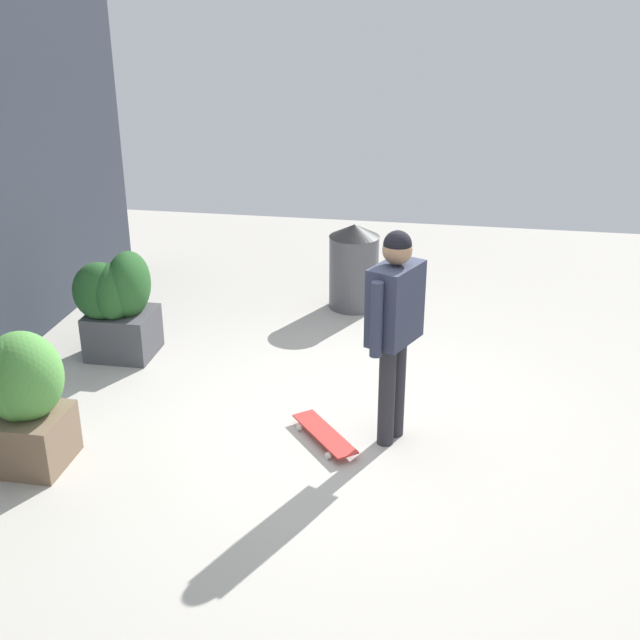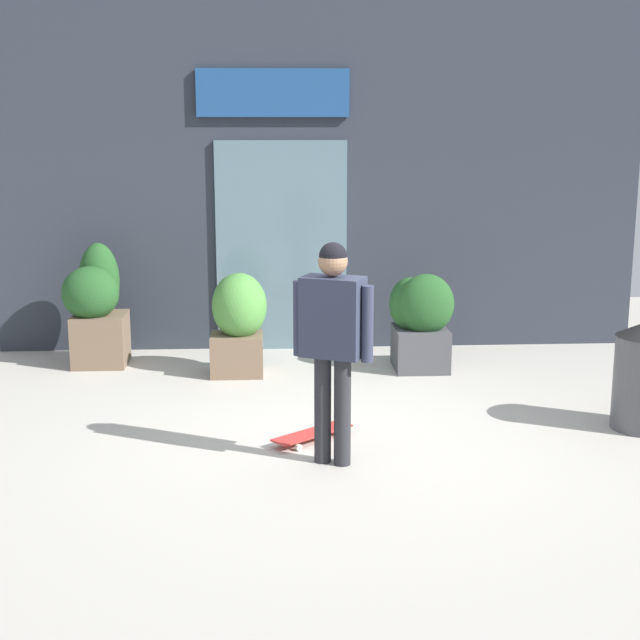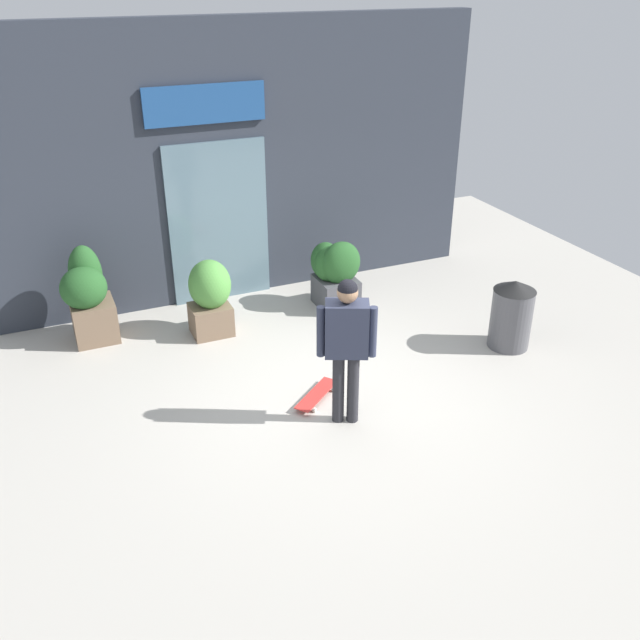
# 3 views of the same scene
# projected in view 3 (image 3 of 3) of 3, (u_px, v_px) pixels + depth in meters

# --- Properties ---
(ground_plane) EXTENTS (12.00, 12.00, 0.00)m
(ground_plane) POSITION_uv_depth(u_px,v_px,m) (336.00, 397.00, 8.13)
(ground_plane) COLOR #B2ADA3
(building_facade) EXTENTS (7.27, 0.31, 3.95)m
(building_facade) POSITION_uv_depth(u_px,v_px,m) (240.00, 165.00, 9.94)
(building_facade) COLOR #2D333D
(building_facade) RESTS_ON ground_plane
(skateboarder) EXTENTS (0.59, 0.42, 1.71)m
(skateboarder) POSITION_uv_depth(u_px,v_px,m) (347.00, 337.00, 7.24)
(skateboarder) COLOR #28282D
(skateboarder) RESTS_ON ground_plane
(skateboard) EXTENTS (0.70, 0.61, 0.08)m
(skateboard) POSITION_uv_depth(u_px,v_px,m) (317.00, 395.00, 8.06)
(skateboard) COLOR red
(skateboard) RESTS_ON ground_plane
(planter_box_left) EXTENTS (0.66, 0.70, 1.03)m
(planter_box_left) POSITION_uv_depth(u_px,v_px,m) (334.00, 271.00, 10.05)
(planter_box_left) COLOR #47474C
(planter_box_left) RESTS_ON ground_plane
(planter_box_right) EXTENTS (0.58, 0.59, 1.05)m
(planter_box_right) POSITION_uv_depth(u_px,v_px,m) (210.00, 292.00, 9.29)
(planter_box_right) COLOR brown
(planter_box_right) RESTS_ON ground_plane
(planter_box_mid) EXTENTS (0.65, 0.65, 1.30)m
(planter_box_mid) POSITION_uv_depth(u_px,v_px,m) (88.00, 296.00, 9.11)
(planter_box_mid) COLOR brown
(planter_box_mid) RESTS_ON ground_plane
(trash_bin) EXTENTS (0.55, 0.55, 0.94)m
(trash_bin) POSITION_uv_depth(u_px,v_px,m) (512.00, 314.00, 9.00)
(trash_bin) COLOR #4C4C51
(trash_bin) RESTS_ON ground_plane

